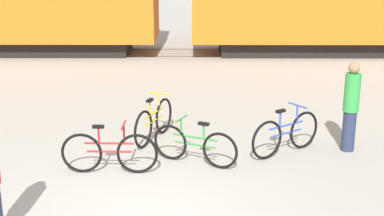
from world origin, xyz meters
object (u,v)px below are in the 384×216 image
at_px(bicycle_green, 195,145).
at_px(person_in_green, 351,106).
at_px(bicycle_blue, 286,134).
at_px(bicycle_yellow, 154,121).
at_px(bicycle_maroon, 109,152).

distance_m(bicycle_green, person_in_green, 3.12).
bearing_deg(bicycle_blue, bicycle_green, -162.86).
relative_size(bicycle_green, bicycle_blue, 1.08).
relative_size(bicycle_yellow, person_in_green, 0.92).
height_order(bicycle_green, bicycle_yellow, bicycle_yellow).
distance_m(bicycle_green, bicycle_yellow, 1.53).
relative_size(bicycle_green, bicycle_maroon, 0.91).
distance_m(bicycle_green, bicycle_blue, 1.83).
bearing_deg(bicycle_green, bicycle_maroon, -164.22).
bearing_deg(bicycle_maroon, bicycle_blue, 16.52).
bearing_deg(bicycle_yellow, bicycle_green, -56.87).
relative_size(bicycle_green, person_in_green, 0.88).
distance_m(bicycle_blue, person_in_green, 1.35).
xyz_separation_m(bicycle_yellow, bicycle_maroon, (-0.65, -1.70, -0.01)).
bearing_deg(person_in_green, bicycle_green, 22.61).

